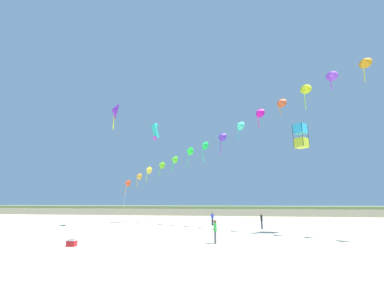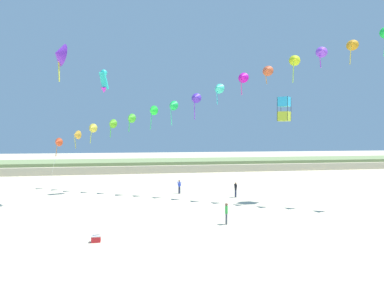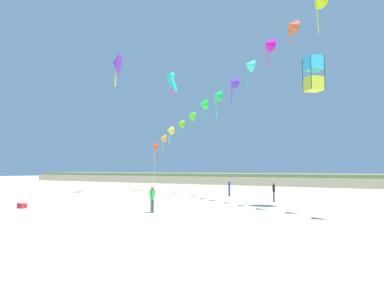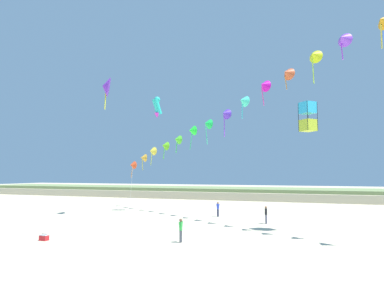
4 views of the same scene
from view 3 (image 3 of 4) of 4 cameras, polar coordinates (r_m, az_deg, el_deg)
name	(u,v)px [view 3 (image 3 of 4)]	position (r m, az deg, el deg)	size (l,w,h in m)	color
ground_plane	(57,218)	(20.84, -21.54, -11.35)	(240.00, 240.00, 0.00)	beige
dune_ridge	(290,179)	(62.20, 15.96, -5.68)	(120.00, 13.89, 1.94)	beige
person_near_left	(274,190)	(29.25, 13.48, -7.54)	(0.23, 0.57, 1.64)	#282D4C
person_near_right	(229,187)	(34.56, 6.23, -7.15)	(0.48, 0.42, 1.60)	#282D4C
person_mid_center	(152,198)	(21.55, -6.64, -8.89)	(0.22, 0.56, 1.61)	#474C56
kite_banner_string	(231,80)	(32.92, 6.45, 10.54)	(33.88, 20.94, 16.70)	#DA461F
large_kite_low_lead	(313,74)	(25.91, 19.58, 10.96)	(1.53, 1.53, 2.43)	#BFD32F
large_kite_mid_trail	(172,82)	(42.10, -3.35, 10.21)	(1.37, 1.58, 2.72)	#26C8B5
large_kite_high_solo	(116,63)	(40.79, -12.57, 13.02)	(2.11, 2.51, 3.90)	purple
beach_cooler	(22,205)	(26.71, -26.49, -9.12)	(0.58, 0.41, 0.46)	red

